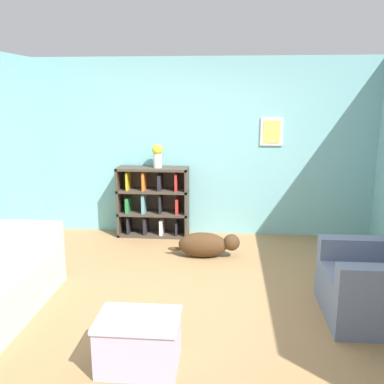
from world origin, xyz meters
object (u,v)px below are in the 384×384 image
object	(u,v)px
coffee_table	(139,340)
bookshelf	(153,202)
vase	(157,154)
dog	(207,244)

from	to	relation	value
coffee_table	bookshelf	bearing A→B (deg)	97.77
bookshelf	vase	size ratio (longest dim) A/B	3.04
bookshelf	coffee_table	distance (m)	3.22
coffee_table	vase	world-z (taller)	vase
coffee_table	dog	xyz separation A→B (m)	(0.41, 2.34, -0.05)
coffee_table	dog	world-z (taller)	coffee_table
bookshelf	vase	xyz separation A→B (m)	(0.08, -0.02, 0.72)
dog	coffee_table	bearing A→B (deg)	-99.87
dog	vase	xyz separation A→B (m)	(-0.76, 0.81, 1.06)
bookshelf	coffee_table	size ratio (longest dim) A/B	1.65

